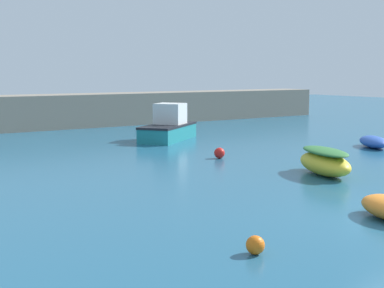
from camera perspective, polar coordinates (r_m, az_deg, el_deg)
harbor_breakwater at (r=38.98m, az=-14.96°, el=3.37°), size 48.20×3.25×2.36m
motorboat_with_cabin at (r=31.07m, az=-2.50°, el=1.80°), size 4.89×4.31×2.12m
rowboat_white_midwater at (r=29.49m, az=18.80°, el=0.23°), size 2.41×2.84×0.61m
rowboat_with_red_cover at (r=21.06m, az=13.97°, el=-1.82°), size 2.36×3.44×1.03m
mooring_buoy_red at (r=24.43m, az=2.94°, el=-0.97°), size 0.49×0.49×0.49m
mooring_buoy_orange at (r=11.77m, az=6.77°, el=-10.65°), size 0.41×0.41×0.41m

